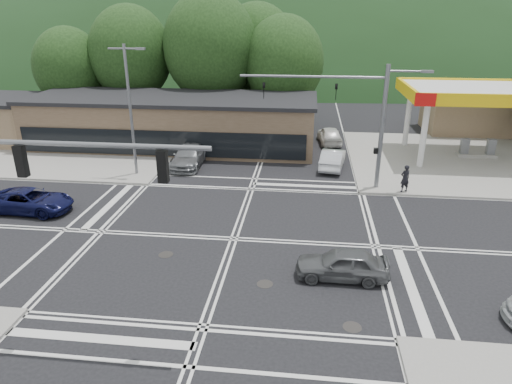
# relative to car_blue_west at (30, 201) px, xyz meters

# --- Properties ---
(ground) EXTENTS (120.00, 120.00, 0.00)m
(ground) POSITION_rel_car_blue_west_xyz_m (12.34, -2.09, -0.68)
(ground) COLOR black
(ground) RESTS_ON ground
(sidewalk_ne) EXTENTS (16.00, 16.00, 0.15)m
(sidewalk_ne) POSITION_rel_car_blue_west_xyz_m (27.34, 12.91, -0.61)
(sidewalk_ne) COLOR gray
(sidewalk_ne) RESTS_ON ground
(sidewalk_nw) EXTENTS (16.00, 16.00, 0.15)m
(sidewalk_nw) POSITION_rel_car_blue_west_xyz_m (-2.66, 12.91, -0.61)
(sidewalk_nw) COLOR gray
(sidewalk_nw) RESTS_ON ground
(gas_station_canopy) EXTENTS (12.32, 8.34, 5.75)m
(gas_station_canopy) POSITION_rel_car_blue_west_xyz_m (29.33, 13.90, 4.36)
(gas_station_canopy) COLOR silver
(gas_station_canopy) RESTS_ON ground
(convenience_store) EXTENTS (10.00, 6.00, 3.80)m
(convenience_store) POSITION_rel_car_blue_west_xyz_m (32.34, 22.91, 1.22)
(convenience_store) COLOR #846B4F
(convenience_store) RESTS_ON ground
(commercial_row) EXTENTS (24.00, 8.00, 4.00)m
(commercial_row) POSITION_rel_car_blue_west_xyz_m (4.34, 14.91, 1.32)
(commercial_row) COLOR brown
(commercial_row) RESTS_ON ground
(commercial_nw) EXTENTS (8.00, 7.00, 3.60)m
(commercial_nw) POSITION_rel_car_blue_west_xyz_m (-11.66, 14.91, 1.12)
(commercial_nw) COLOR #846B4F
(commercial_nw) RESTS_ON ground
(hill_north) EXTENTS (252.00, 126.00, 140.00)m
(hill_north) POSITION_rel_car_blue_west_xyz_m (12.34, 87.91, -0.68)
(hill_north) COLOR #1B3819
(hill_north) RESTS_ON ground
(tree_n_a) EXTENTS (8.00, 8.00, 11.75)m
(tree_n_a) POSITION_rel_car_blue_west_xyz_m (-1.66, 21.91, 6.46)
(tree_n_a) COLOR #382619
(tree_n_a) RESTS_ON ground
(tree_n_b) EXTENTS (9.00, 9.00, 12.98)m
(tree_n_b) POSITION_rel_car_blue_west_xyz_m (6.34, 21.91, 7.11)
(tree_n_b) COLOR #382619
(tree_n_b) RESTS_ON ground
(tree_n_c) EXTENTS (7.60, 7.60, 10.87)m
(tree_n_c) POSITION_rel_car_blue_west_xyz_m (13.34, 21.91, 5.81)
(tree_n_c) COLOR #382619
(tree_n_c) RESTS_ON ground
(tree_n_d) EXTENTS (6.80, 6.80, 9.76)m
(tree_n_d) POSITION_rel_car_blue_west_xyz_m (-7.66, 20.91, 5.16)
(tree_n_d) COLOR #382619
(tree_n_d) RESTS_ON ground
(tree_n_e) EXTENTS (8.40, 8.40, 11.98)m
(tree_n_e) POSITION_rel_car_blue_west_xyz_m (10.34, 25.91, 6.46)
(tree_n_e) COLOR #382619
(tree_n_e) RESTS_ON ground
(streetlight_nw) EXTENTS (2.50, 0.25, 9.00)m
(streetlight_nw) POSITION_rel_car_blue_west_xyz_m (3.90, 6.91, 4.37)
(streetlight_nw) COLOR slate
(streetlight_nw) RESTS_ON ground
(signal_mast_ne) EXTENTS (11.65, 0.30, 8.00)m
(signal_mast_ne) POSITION_rel_car_blue_west_xyz_m (19.28, 6.11, 4.39)
(signal_mast_ne) COLOR slate
(signal_mast_ne) RESTS_ON ground
(car_blue_west) EXTENTS (4.98, 2.45, 1.36)m
(car_blue_west) POSITION_rel_car_blue_west_xyz_m (0.00, 0.00, 0.00)
(car_blue_west) COLOR #0C0E36
(car_blue_west) RESTS_ON ground
(car_grey_center) EXTENTS (4.02, 1.62, 1.37)m
(car_grey_center) POSITION_rel_car_blue_west_xyz_m (17.62, -5.19, 0.00)
(car_grey_center) COLOR #525456
(car_grey_center) RESTS_ON ground
(car_queue_a) EXTENTS (2.21, 4.63, 1.47)m
(car_queue_a) POSITION_rel_car_blue_west_xyz_m (17.84, 10.20, 0.05)
(car_queue_a) COLOR silver
(car_queue_a) RESTS_ON ground
(car_queue_b) EXTENTS (2.28, 4.64, 1.52)m
(car_queue_b) POSITION_rel_car_blue_west_xyz_m (17.84, 17.08, 0.08)
(car_queue_b) COLOR silver
(car_queue_b) RESTS_ON ground
(car_northbound) EXTENTS (2.25, 5.26, 1.51)m
(car_northbound) POSITION_rel_car_blue_west_xyz_m (7.03, 9.48, 0.07)
(car_northbound) COLOR slate
(car_northbound) RESTS_ON ground
(pedestrian) EXTENTS (0.77, 0.66, 1.79)m
(pedestrian) POSITION_rel_car_blue_west_xyz_m (22.18, 5.41, 0.36)
(pedestrian) COLOR black
(pedestrian) RESTS_ON sidewalk_ne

